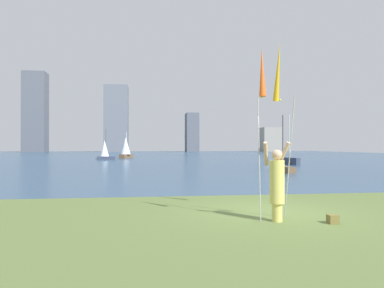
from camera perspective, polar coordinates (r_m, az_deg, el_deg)
name	(u,v)px	position (r m, az deg, el deg)	size (l,w,h in m)	color
ground	(166,157)	(60.27, -4.25, -2.12)	(120.00, 138.00, 0.12)	#5B7038
person	(277,182)	(8.58, 13.58, -6.02)	(0.69, 0.51, 1.89)	#D8CC66
kite_flag_left	(262,77)	(8.52, 11.27, 10.56)	(0.16, 0.44, 4.07)	#B2B2B7
kite_flag_right	(278,75)	(9.68, 13.80, 10.74)	(0.16, 1.29, 4.47)	#B2B2B7
bag	(333,219)	(8.87, 21.84, -11.22)	(0.23, 0.20, 0.20)	olive
sailboat_0	(105,151)	(47.26, -13.92, -1.10)	(2.41, 1.34, 4.05)	#333D51
sailboat_2	(283,168)	(24.92, 14.51, -3.83)	(0.84, 2.60, 3.92)	brown
sailboat_3	(126,148)	(52.82, -10.67, -0.65)	(2.03, 2.98, 3.86)	brown
sailboat_4	(289,160)	(35.46, 15.48, -2.59)	(1.33, 2.44, 4.85)	#333D51
skyline_tower_0	(35,112)	(121.84, -24.04, 4.74)	(6.84, 5.64, 25.15)	#565B66
skyline_tower_1	(116,119)	(114.99, -12.13, 3.97)	(7.32, 7.57, 20.96)	slate
skyline_tower_2	(192,133)	(117.05, -0.02, 1.87)	(4.06, 6.61, 12.73)	#565B66
skyline_tower_3	(270,140)	(126.07, 12.54, 0.71)	(6.37, 6.45, 8.31)	gray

